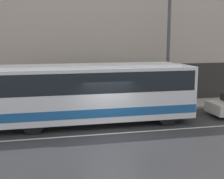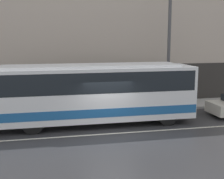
% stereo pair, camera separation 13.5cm
% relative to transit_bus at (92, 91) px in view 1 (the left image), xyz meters
% --- Properties ---
extents(ground_plane, '(60.00, 60.00, 0.00)m').
position_rel_transit_bus_xyz_m(ground_plane, '(0.60, -1.88, -1.84)').
color(ground_plane, '#2D2D30').
extents(sidewalk, '(60.00, 2.55, 0.15)m').
position_rel_transit_bus_xyz_m(sidewalk, '(0.60, 3.39, -1.77)').
color(sidewalk, '#A09E99').
rests_on(sidewalk, ground_plane).
extents(building_facade, '(60.00, 0.35, 12.05)m').
position_rel_transit_bus_xyz_m(building_facade, '(0.60, 4.81, 3.98)').
color(building_facade, '#B7A899').
rests_on(building_facade, ground_plane).
extents(lane_stripe, '(54.00, 0.14, 0.01)m').
position_rel_transit_bus_xyz_m(lane_stripe, '(0.60, -1.88, -1.84)').
color(lane_stripe, beige).
rests_on(lane_stripe, ground_plane).
extents(transit_bus, '(11.06, 2.49, 3.27)m').
position_rel_transit_bus_xyz_m(transit_bus, '(0.00, 0.00, 0.00)').
color(transit_bus, white).
rests_on(transit_bus, ground_plane).
extents(utility_pole_near, '(0.21, 0.21, 7.54)m').
position_rel_transit_bus_xyz_m(utility_pole_near, '(5.51, 2.86, 2.08)').
color(utility_pole_near, '#4C4C4F').
rests_on(utility_pole_near, sidewalk).
extents(pedestrian_waiting, '(0.36, 0.36, 1.60)m').
position_rel_transit_bus_xyz_m(pedestrian_waiting, '(-3.69, 4.09, -0.96)').
color(pedestrian_waiting, '#333338').
rests_on(pedestrian_waiting, sidewalk).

